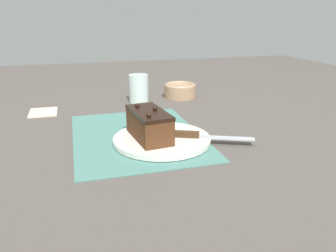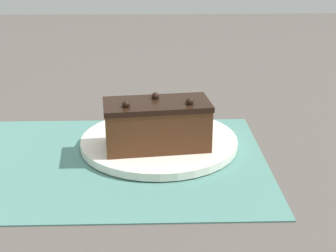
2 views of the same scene
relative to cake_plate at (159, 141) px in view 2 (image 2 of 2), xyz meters
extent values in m
plane|color=#544C47|center=(0.07, 0.05, -0.01)|extent=(3.00, 3.00, 0.00)
cube|color=slate|center=(0.07, 0.05, -0.01)|extent=(0.46, 0.34, 0.00)
cylinder|color=white|center=(0.00, 0.00, 0.00)|extent=(0.25, 0.25, 0.01)
cube|color=#512D19|center=(0.00, 0.03, 0.04)|extent=(0.16, 0.09, 0.06)
cube|color=black|center=(0.00, 0.03, 0.07)|extent=(0.17, 0.09, 0.01)
sphere|color=black|center=(-0.05, 0.04, 0.08)|extent=(0.01, 0.01, 0.01)
sphere|color=black|center=(0.01, 0.02, 0.08)|extent=(0.01, 0.01, 0.01)
sphere|color=black|center=(0.05, 0.06, 0.08)|extent=(0.01, 0.01, 0.01)
cube|color=#472D19|center=(-0.02, -0.06, 0.01)|extent=(0.04, 0.07, 0.01)
cube|color=#B7BABF|center=(-0.06, -0.16, 0.01)|extent=(0.08, 0.14, 0.00)
camera|label=1|loc=(-0.77, 0.21, 0.31)|focal=35.00mm
camera|label=2|loc=(0.01, 0.69, 0.30)|focal=50.00mm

